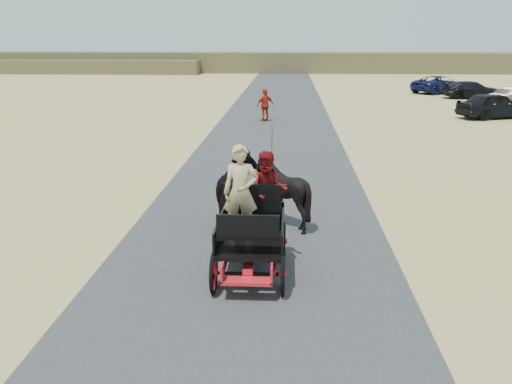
# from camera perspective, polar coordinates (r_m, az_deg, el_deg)

# --- Properties ---
(ground) EXTENTS (140.00, 140.00, 0.00)m
(ground) POSITION_cam_1_polar(r_m,az_deg,el_deg) (11.46, -0.62, -7.55)
(ground) COLOR tan
(road) EXTENTS (6.00, 140.00, 0.01)m
(road) POSITION_cam_1_polar(r_m,az_deg,el_deg) (11.46, -0.62, -7.53)
(road) COLOR #38383A
(road) RESTS_ON ground
(ridge_far) EXTENTS (140.00, 6.00, 2.40)m
(ridge_far) POSITION_cam_1_polar(r_m,az_deg,el_deg) (72.60, 2.80, 12.83)
(ridge_far) COLOR brown
(ridge_far) RESTS_ON ground
(ridge_near) EXTENTS (40.00, 4.00, 1.60)m
(ridge_near) POSITION_cam_1_polar(r_m,az_deg,el_deg) (75.19, -21.27, 11.61)
(ridge_near) COLOR brown
(ridge_near) RESTS_ON ground
(carriage) EXTENTS (1.30, 2.40, 0.72)m
(carriage) POSITION_cam_1_polar(r_m,az_deg,el_deg) (11.06, -0.48, -6.41)
(carriage) COLOR black
(carriage) RESTS_ON ground
(horse_left) EXTENTS (0.91, 2.01, 1.70)m
(horse_left) POSITION_cam_1_polar(r_m,az_deg,el_deg) (13.78, -1.95, 0.17)
(horse_left) COLOR black
(horse_left) RESTS_ON ground
(horse_right) EXTENTS (1.37, 1.54, 1.70)m
(horse_right) POSITION_cam_1_polar(r_m,az_deg,el_deg) (13.73, 2.63, 0.10)
(horse_right) COLOR black
(horse_right) RESTS_ON ground
(driver_man) EXTENTS (0.66, 0.43, 1.80)m
(driver_man) POSITION_cam_1_polar(r_m,az_deg,el_deg) (10.72, -1.55, -0.02)
(driver_man) COLOR tan
(driver_man) RESTS_ON carriage
(passenger_woman) EXTENTS (0.77, 0.60, 1.58)m
(passenger_woman) POSITION_cam_1_polar(r_m,az_deg,el_deg) (11.25, 1.23, 0.14)
(passenger_woman) COLOR #660C0F
(passenger_woman) RESTS_ON carriage
(pedestrian) EXTENTS (1.07, 0.92, 1.73)m
(pedestrian) POSITION_cam_1_polar(r_m,az_deg,el_deg) (30.72, 0.92, 8.68)
(pedestrian) COLOR #A92413
(pedestrian) RESTS_ON ground
(car_a) EXTENTS (4.52, 2.96, 1.43)m
(car_a) POSITION_cam_1_polar(r_m,az_deg,el_deg) (34.49, 22.74, 7.99)
(car_a) COLOR black
(car_a) RESTS_ON ground
(car_c) EXTENTS (4.30, 1.82, 1.24)m
(car_c) POSITION_cam_1_polar(r_m,az_deg,el_deg) (44.90, 20.86, 9.51)
(car_c) COLOR black
(car_c) RESTS_ON ground
(car_d) EXTENTS (5.28, 4.62, 1.35)m
(car_d) POSITION_cam_1_polar(r_m,az_deg,el_deg) (48.38, 17.94, 10.19)
(car_d) COLOR navy
(car_d) RESTS_ON ground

